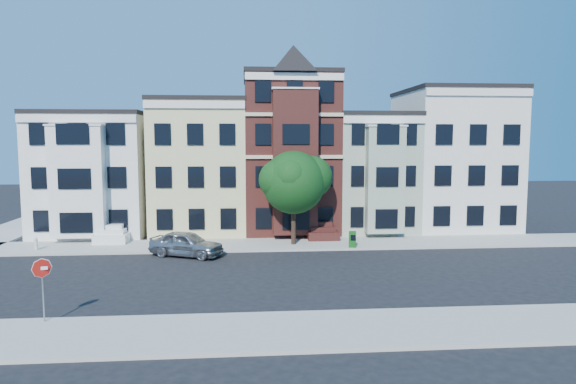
{
  "coord_description": "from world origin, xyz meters",
  "views": [
    {
      "loc": [
        -3.45,
        -26.52,
        7.2
      ],
      "look_at": [
        -1.05,
        2.9,
        4.2
      ],
      "focal_mm": 32.0,
      "sensor_mm": 36.0,
      "label": 1
    }
  ],
  "objects": [
    {
      "name": "house_brown",
      "position": [
        0.0,
        14.5,
        6.0
      ],
      "size": [
        7.0,
        9.0,
        12.0
      ],
      "primitive_type": "cube",
      "color": "#391612",
      "rests_on": "ground"
    },
    {
      "name": "house_cream",
      "position": [
        13.5,
        14.5,
        5.5
      ],
      "size": [
        8.0,
        9.0,
        11.0
      ],
      "primitive_type": "cube",
      "color": "white",
      "rests_on": "ground"
    },
    {
      "name": "fire_hydrant",
      "position": [
        -17.0,
        7.21,
        0.47
      ],
      "size": [
        0.25,
        0.25,
        0.64
      ],
      "primitive_type": "cylinder",
      "rotation": [
        0.0,
        0.0,
        0.13
      ],
      "color": "beige",
      "rests_on": "far_sidewalk"
    },
    {
      "name": "parked_car",
      "position": [
        -7.2,
        5.2,
        0.79
      ],
      "size": [
        5.0,
        3.57,
        1.58
      ],
      "primitive_type": "imported",
      "rotation": [
        0.0,
        0.0,
        1.16
      ],
      "color": "#96989D",
      "rests_on": "ground"
    },
    {
      "name": "stop_sign",
      "position": [
        -11.35,
        -6.43,
        1.57
      ],
      "size": [
        0.78,
        0.33,
        2.83
      ],
      "primitive_type": null,
      "rotation": [
        0.0,
        0.0,
        0.29
      ],
      "color": "red",
      "rests_on": "near_sidewalk"
    },
    {
      "name": "house_yellow",
      "position": [
        -7.0,
        14.5,
        5.0
      ],
      "size": [
        7.0,
        9.0,
        10.0
      ],
      "primitive_type": "cube",
      "color": "beige",
      "rests_on": "ground"
    },
    {
      "name": "house_green",
      "position": [
        6.5,
        14.5,
        4.5
      ],
      "size": [
        6.0,
        9.0,
        9.0
      ],
      "primitive_type": "cube",
      "color": "#97A48D",
      "rests_on": "ground"
    },
    {
      "name": "newspaper_box",
      "position": [
        3.49,
        6.3,
        0.68
      ],
      "size": [
        0.56,
        0.52,
        1.05
      ],
      "primitive_type": "cube",
      "rotation": [
        0.0,
        0.0,
        -0.22
      ],
      "color": "#145A18",
      "rests_on": "far_sidewalk"
    },
    {
      "name": "street_tree",
      "position": [
        -0.28,
        7.68,
        4.07
      ],
      "size": [
        8.66,
        8.66,
        7.83
      ],
      "primitive_type": null,
      "rotation": [
        0.0,
        0.0,
        -0.36
      ],
      "color": "#184D19",
      "rests_on": "far_sidewalk"
    },
    {
      "name": "house_white",
      "position": [
        -15.0,
        14.5,
        4.5
      ],
      "size": [
        8.0,
        9.0,
        9.0
      ],
      "primitive_type": "cube",
      "color": "white",
      "rests_on": "ground"
    },
    {
      "name": "far_sidewalk",
      "position": [
        0.0,
        8.0,
        0.07
      ],
      "size": [
        60.0,
        4.0,
        0.15
      ],
      "primitive_type": "cube",
      "color": "#9E9B93",
      "rests_on": "ground"
    },
    {
      "name": "near_sidewalk",
      "position": [
        0.0,
        -8.0,
        0.07
      ],
      "size": [
        60.0,
        4.0,
        0.15
      ],
      "primitive_type": "cube",
      "color": "#9E9B93",
      "rests_on": "ground"
    },
    {
      "name": "ground",
      "position": [
        0.0,
        0.0,
        0.0
      ],
      "size": [
        120.0,
        120.0,
        0.0
      ],
      "primitive_type": "plane",
      "color": "black"
    }
  ]
}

